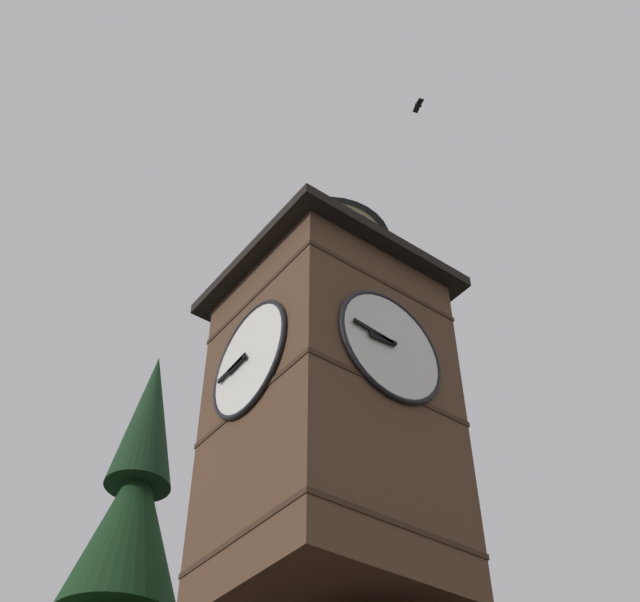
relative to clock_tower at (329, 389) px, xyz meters
The scene contains 2 objects.
clock_tower is the anchor object (origin of this frame).
flying_bird_high 10.58m from the clock_tower, 148.85° to the left, with size 0.30×0.51×0.12m.
Camera 1 is at (8.31, 8.96, 1.63)m, focal length 46.10 mm.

